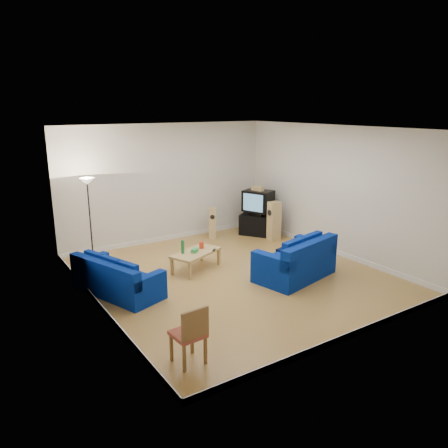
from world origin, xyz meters
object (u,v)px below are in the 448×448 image
tv_stand (257,225)px  television (258,201)px  sofa_loveseat (297,263)px  sofa_three_seat (116,281)px  coffee_table (196,254)px

tv_stand → television: (0.02, 0.02, 0.70)m
sofa_loveseat → tv_stand: bearing=54.7°
sofa_three_seat → coffee_table: (1.99, 0.28, 0.11)m
sofa_three_seat → sofa_loveseat: (3.59, -1.34, 0.06)m
coffee_table → sofa_loveseat: bearing=-45.4°
coffee_table → tv_stand: 3.25m
sofa_three_seat → sofa_loveseat: size_ratio=1.07×
sofa_three_seat → television: 5.27m
sofa_three_seat → tv_stand: bearing=90.3°
sofa_loveseat → coffee_table: sofa_loveseat is taller
sofa_three_seat → sofa_loveseat: sofa_loveseat is taller
coffee_table → sofa_three_seat: bearing=-171.9°
sofa_loveseat → coffee_table: size_ratio=1.46×
sofa_three_seat → sofa_loveseat: 3.83m
sofa_loveseat → television: television is taller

